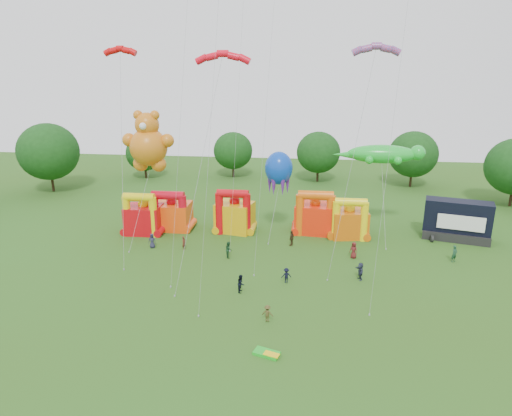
# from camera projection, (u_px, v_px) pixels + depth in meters

# --- Properties ---
(ground) EXTENTS (160.00, 160.00, 0.00)m
(ground) POSITION_uv_depth(u_px,v_px,m) (217.00, 358.00, 34.82)
(ground) COLOR #325317
(ground) RESTS_ON ground
(tree_ring) EXTENTS (127.05, 129.18, 12.07)m
(tree_ring) POSITION_uv_depth(u_px,v_px,m) (200.00, 279.00, 33.69)
(tree_ring) COLOR #352314
(tree_ring) RESTS_ON ground
(bouncy_castle_0) EXTENTS (4.69, 3.81, 5.82)m
(bouncy_castle_0) POSITION_uv_depth(u_px,v_px,m) (143.00, 217.00, 60.29)
(bouncy_castle_0) COLOR red
(bouncy_castle_0) RESTS_ON ground
(bouncy_castle_1) EXTENTS (4.91, 3.96, 5.67)m
(bouncy_castle_1) POSITION_uv_depth(u_px,v_px,m) (172.00, 214.00, 61.83)
(bouncy_castle_1) COLOR #F1480D
(bouncy_castle_1) RESTS_ON ground
(bouncy_castle_2) EXTENTS (5.34, 4.64, 6.11)m
(bouncy_castle_2) POSITION_uv_depth(u_px,v_px,m) (234.00, 215.00, 60.91)
(bouncy_castle_2) COLOR #D7A00B
(bouncy_castle_2) RESTS_ON ground
(bouncy_castle_3) EXTENTS (5.43, 4.50, 6.09)m
(bouncy_castle_3) POSITION_uv_depth(u_px,v_px,m) (315.00, 216.00, 60.52)
(bouncy_castle_3) COLOR red
(bouncy_castle_3) RESTS_ON ground
(bouncy_castle_4) EXTENTS (5.01, 4.26, 5.56)m
(bouncy_castle_4) POSITION_uv_depth(u_px,v_px,m) (349.00, 221.00, 58.94)
(bouncy_castle_4) COLOR #D25C0B
(bouncy_castle_4) RESTS_ON ground
(stage_trailer) EXTENTS (8.53, 4.98, 5.16)m
(stage_trailer) POSITION_uv_depth(u_px,v_px,m) (457.00, 221.00, 58.11)
(stage_trailer) COLOR black
(stage_trailer) RESTS_ON ground
(teddy_bear_kite) EXTENTS (6.74, 9.82, 16.20)m
(teddy_bear_kite) POSITION_uv_depth(u_px,v_px,m) (146.00, 160.00, 57.60)
(teddy_bear_kite) COLOR orange
(teddy_bear_kite) RESTS_ON ground
(gecko_kite) EXTENTS (11.71, 8.76, 11.83)m
(gecko_kite) POSITION_uv_depth(u_px,v_px,m) (383.00, 169.00, 58.28)
(gecko_kite) COLOR green
(gecko_kite) RESTS_ON ground
(octopus_kite) EXTENTS (3.53, 5.71, 11.16)m
(octopus_kite) POSITION_uv_depth(u_px,v_px,m) (277.00, 185.00, 57.99)
(octopus_kite) COLOR #0B3BB3
(octopus_kite) RESTS_ON ground
(parafoil_kites) EXTENTS (31.04, 12.78, 24.21)m
(parafoil_kites) POSITION_uv_depth(u_px,v_px,m) (226.00, 168.00, 45.77)
(parafoil_kites) COLOR red
(parafoil_kites) RESTS_ON ground
(diamond_kites) EXTENTS (21.86, 21.72, 44.22)m
(diamond_kites) POSITION_uv_depth(u_px,v_px,m) (250.00, 104.00, 44.27)
(diamond_kites) COLOR red
(diamond_kites) RESTS_ON ground
(folded_kite_bundle) EXTENTS (2.21, 1.58, 0.31)m
(folded_kite_bundle) POSITION_uv_depth(u_px,v_px,m) (267.00, 353.00, 35.14)
(folded_kite_bundle) COLOR green
(folded_kite_bundle) RESTS_ON ground
(spectator_0) EXTENTS (0.96, 0.69, 1.84)m
(spectator_0) POSITION_uv_depth(u_px,v_px,m) (152.00, 241.00, 55.72)
(spectator_0) COLOR #24243C
(spectator_0) RESTS_ON ground
(spectator_1) EXTENTS (0.57, 0.70, 1.65)m
(spectator_1) POSITION_uv_depth(u_px,v_px,m) (184.00, 243.00, 55.33)
(spectator_1) COLOR #552318
(spectator_1) RESTS_ON ground
(spectator_2) EXTENTS (0.97, 1.11, 1.93)m
(spectator_2) POSITION_uv_depth(u_px,v_px,m) (229.00, 250.00, 52.94)
(spectator_2) COLOR #194021
(spectator_2) RESTS_ON ground
(spectator_3) EXTENTS (1.16, 0.85, 1.61)m
(spectator_3) POSITION_uv_depth(u_px,v_px,m) (286.00, 275.00, 46.75)
(spectator_3) COLOR black
(spectator_3) RESTS_ON ground
(spectator_4) EXTENTS (0.88, 1.25, 1.97)m
(spectator_4) POSITION_uv_depth(u_px,v_px,m) (292.00, 238.00, 56.40)
(spectator_4) COLOR #3A2A17
(spectator_4) RESTS_ON ground
(spectator_5) EXTENTS (0.94, 1.84, 1.90)m
(spectator_5) POSITION_uv_depth(u_px,v_px,m) (360.00, 271.00, 47.38)
(spectator_5) COLOR #282D43
(spectator_5) RESTS_ON ground
(spectator_6) EXTENTS (1.14, 1.05, 1.95)m
(spectator_6) POSITION_uv_depth(u_px,v_px,m) (354.00, 250.00, 52.71)
(spectator_6) COLOR #5A1A19
(spectator_6) RESTS_ON ground
(spectator_7) EXTENTS (0.86, 0.80, 1.97)m
(spectator_7) POSITION_uv_depth(u_px,v_px,m) (454.00, 254.00, 51.70)
(spectator_7) COLOR #1A422B
(spectator_7) RESTS_ON ground
(spectator_8) EXTENTS (0.73, 0.92, 1.81)m
(spectator_8) POSITION_uv_depth(u_px,v_px,m) (241.00, 283.00, 44.80)
(spectator_8) COLOR black
(spectator_8) RESTS_ON ground
(spectator_9) EXTENTS (1.10, 0.75, 1.56)m
(spectator_9) POSITION_uv_depth(u_px,v_px,m) (267.00, 313.00, 39.61)
(spectator_9) COLOR #453E1B
(spectator_9) RESTS_ON ground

